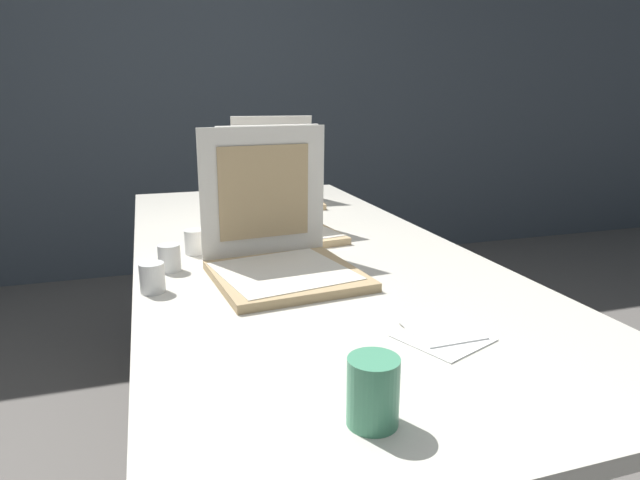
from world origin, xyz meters
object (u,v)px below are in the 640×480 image
(cup_white_far, at_px, (211,217))
(cup_white_near_left, at_px, (152,278))
(table, at_px, (297,261))
(pizza_box_back, at_px, (275,190))
(cup_white_near_center, at_px, (169,258))
(pizza_box_middle, at_px, (276,220))
(cup_white_mid, at_px, (195,242))
(pizza_box_front, at_px, (281,255))
(cup_printed_front, at_px, (373,391))
(napkin_pile, at_px, (443,334))

(cup_white_far, relative_size, cup_white_near_left, 1.00)
(table, distance_m, pizza_box_back, 0.71)
(cup_white_near_left, relative_size, cup_white_near_center, 1.00)
(pizza_box_middle, xyz_separation_m, cup_white_mid, (-0.27, -0.13, -0.02))
(cup_white_far, distance_m, cup_white_mid, 0.33)
(pizza_box_front, xyz_separation_m, cup_white_far, (-0.11, 0.59, -0.02))
(cup_printed_front, bearing_deg, cup_white_mid, 99.47)
(pizza_box_front, height_order, cup_white_far, pizza_box_front)
(table, height_order, pizza_box_middle, pizza_box_middle)
(pizza_box_middle, distance_m, cup_white_near_center, 0.44)
(cup_white_far, bearing_deg, cup_white_near_center, -109.15)
(table, relative_size, pizza_box_front, 5.70)
(table, height_order, cup_white_far, cup_white_far)
(cup_white_far, bearing_deg, table, -57.50)
(pizza_box_front, bearing_deg, table, 60.26)
(cup_white_far, xyz_separation_m, cup_printed_front, (0.07, -1.25, 0.01))
(pizza_box_back, distance_m, cup_white_near_center, 0.95)
(cup_white_near_center, bearing_deg, cup_white_mid, 61.41)
(table, bearing_deg, pizza_box_front, -114.07)
(pizza_box_back, bearing_deg, cup_white_far, -127.11)
(cup_white_near_left, bearing_deg, cup_white_near_center, 73.09)
(cup_white_far, relative_size, cup_white_mid, 1.00)
(table, distance_m, cup_printed_front, 0.93)
(pizza_box_back, height_order, napkin_pile, pizza_box_back)
(cup_white_mid, height_order, napkin_pile, cup_white_mid)
(cup_white_near_left, xyz_separation_m, cup_white_near_center, (0.05, 0.15, 0.00))
(table, height_order, pizza_box_back, pizza_box_back)
(cup_white_mid, bearing_deg, table, -3.41)
(pizza_box_front, bearing_deg, napkin_pile, -70.71)
(cup_white_mid, relative_size, napkin_pile, 0.37)
(pizza_box_middle, xyz_separation_m, cup_white_far, (-0.18, 0.20, -0.02))
(cup_printed_front, bearing_deg, pizza_box_back, 81.39)
(pizza_box_front, xyz_separation_m, napkin_pile, (0.21, -0.44, -0.05))
(table, height_order, cup_printed_front, cup_printed_front)
(pizza_box_middle, xyz_separation_m, pizza_box_back, (0.13, 0.55, 0.00))
(table, height_order, cup_white_near_center, cup_white_near_center)
(table, relative_size, cup_white_near_left, 30.77)
(table, height_order, cup_white_near_left, cup_white_near_left)
(cup_white_near_left, relative_size, cup_white_mid, 1.00)
(table, xyz_separation_m, cup_white_near_center, (-0.38, -0.12, 0.08))
(table, height_order, napkin_pile, napkin_pile)
(cup_white_near_center, relative_size, napkin_pile, 0.37)
(table, relative_size, pizza_box_back, 5.80)
(napkin_pile, bearing_deg, cup_white_mid, 119.17)
(cup_printed_front, bearing_deg, pizza_box_middle, 83.90)
(cup_printed_front, xyz_separation_m, napkin_pile, (0.24, 0.22, -0.05))
(pizza_box_front, bearing_deg, pizza_box_back, 71.84)
(pizza_box_back, relative_size, napkin_pile, 1.98)
(cup_white_near_left, height_order, cup_white_near_center, same)
(pizza_box_front, height_order, pizza_box_middle, pizza_box_front)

